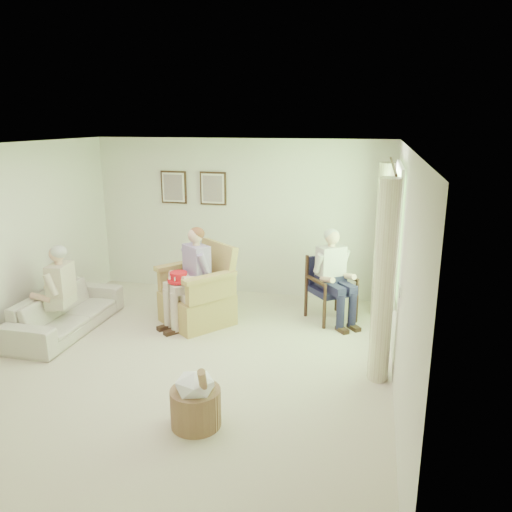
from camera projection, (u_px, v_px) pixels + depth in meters
name	position (u px, v px, depth m)	size (l,w,h in m)	color
floor	(182.00, 363.00, 6.11)	(5.50, 5.50, 0.00)	beige
back_wall	(240.00, 218.00, 8.35)	(5.00, 0.04, 2.60)	silver
front_wall	(14.00, 375.00, 3.19)	(5.00, 0.04, 2.60)	silver
right_wall	(402.00, 276.00, 5.21)	(0.04, 5.50, 2.60)	silver
ceiling	(173.00, 147.00, 5.42)	(5.00, 5.50, 0.02)	white
window	(396.00, 227.00, 6.27)	(0.13, 2.50, 1.63)	#2D6B23
curtain_left	(384.00, 282.00, 5.49)	(0.34, 0.34, 2.30)	beige
curtain_right	(383.00, 242.00, 7.33)	(0.34, 0.34, 2.30)	beige
framed_print_left	(174.00, 187.00, 8.44)	(0.45, 0.05, 0.55)	#382114
framed_print_right	(213.00, 189.00, 8.29)	(0.45, 0.05, 0.55)	#382114
wicker_armchair	(198.00, 298.00, 7.28)	(0.91, 0.90, 1.16)	tan
wood_armchair	(332.00, 285.00, 7.42)	(0.60, 0.57, 0.93)	black
sofa	(66.00, 311.00, 7.00)	(0.75, 1.92, 0.56)	beige
person_wicker	(193.00, 270.00, 7.02)	(0.40, 0.63, 1.41)	beige
person_dark	(332.00, 270.00, 7.20)	(0.40, 0.62, 1.34)	#1D1B3B
person_sofa	(56.00, 287.00, 6.76)	(0.42, 0.62, 1.23)	beige
red_hat	(179.00, 278.00, 6.94)	(0.31, 0.31, 0.14)	red
hatbox	(196.00, 399.00, 4.80)	(0.56, 0.56, 0.72)	tan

